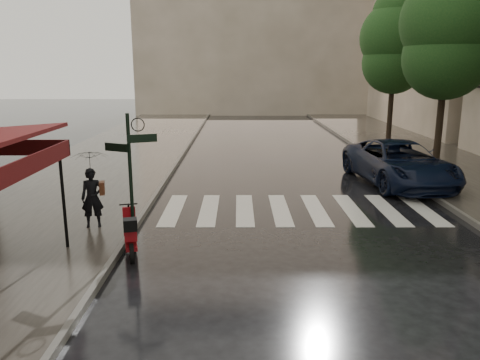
{
  "coord_description": "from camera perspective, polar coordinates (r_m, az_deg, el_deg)",
  "views": [
    {
      "loc": [
        1.21,
        -7.2,
        4.01
      ],
      "look_at": [
        1.26,
        3.88,
        1.4
      ],
      "focal_mm": 35.0,
      "sensor_mm": 36.0,
      "label": 1
    }
  ],
  "objects": [
    {
      "name": "ground",
      "position": [
        8.33,
        -8.89,
        -15.69
      ],
      "size": [
        120.0,
        120.0,
        0.0
      ],
      "primitive_type": "plane",
      "color": "black",
      "rests_on": "ground"
    },
    {
      "name": "sidewalk_near",
      "position": [
        20.42,
        -16.47,
        1.55
      ],
      "size": [
        6.0,
        60.0,
        0.12
      ],
      "primitive_type": "cube",
      "color": "#38332D",
      "rests_on": "ground"
    },
    {
      "name": "sidewalk_far",
      "position": [
        21.59,
        24.54,
        1.5
      ],
      "size": [
        5.5,
        60.0,
        0.12
      ],
      "primitive_type": "cube",
      "color": "#38332D",
      "rests_on": "ground"
    },
    {
      "name": "curb_near",
      "position": [
        19.78,
        -7.96,
        1.65
      ],
      "size": [
        0.12,
        60.0,
        0.16
      ],
      "primitive_type": "cube",
      "color": "#595651",
      "rests_on": "ground"
    },
    {
      "name": "curb_far",
      "position": [
        20.57,
        17.44,
        1.61
      ],
      "size": [
        0.12,
        60.0,
        0.16
      ],
      "primitive_type": "cube",
      "color": "#595651",
      "rests_on": "ground"
    },
    {
      "name": "crosswalk",
      "position": [
        13.91,
        7.08,
        -3.58
      ],
      "size": [
        7.85,
        3.2,
        0.01
      ],
      "color": "silver",
      "rests_on": "ground"
    },
    {
      "name": "signpost",
      "position": [
        10.71,
        -13.2,
        1.16
      ],
      "size": [
        1.17,
        0.29,
        3.1
      ],
      "color": "black",
      "rests_on": "ground"
    },
    {
      "name": "backdrop_building",
      "position": [
        45.63,
        2.16,
        20.79
      ],
      "size": [
        22.0,
        6.0,
        20.0
      ],
      "primitive_type": "cube",
      "color": "gray",
      "rests_on": "ground"
    },
    {
      "name": "tree_mid",
      "position": [
        20.98,
        24.1,
        16.48
      ],
      "size": [
        3.8,
        3.8,
        8.34
      ],
      "color": "black",
      "rests_on": "sidewalk_far"
    },
    {
      "name": "tree_far",
      "position": [
        27.58,
        18.4,
        15.62
      ],
      "size": [
        3.8,
        3.8,
        8.16
      ],
      "color": "black",
      "rests_on": "sidewalk_far"
    },
    {
      "name": "pedestrian_with_umbrella",
      "position": [
        12.16,
        -17.81,
        1.65
      ],
      "size": [
        1.07,
        1.08,
        2.37
      ],
      "rotation": [
        0.0,
        0.0,
        0.22
      ],
      "color": "black",
      "rests_on": "sidewalk_near"
    },
    {
      "name": "scooter",
      "position": [
        10.7,
        -13.22,
        -6.43
      ],
      "size": [
        0.64,
        1.51,
        1.01
      ],
      "rotation": [
        0.0,
        0.0,
        0.25
      ],
      "color": "black",
      "rests_on": "ground"
    },
    {
      "name": "parked_car",
      "position": [
        17.7,
        18.79,
        1.99
      ],
      "size": [
        3.18,
        5.8,
        1.54
      ],
      "primitive_type": "imported",
      "rotation": [
        0.0,
        0.0,
        0.12
      ],
      "color": "black",
      "rests_on": "ground"
    }
  ]
}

